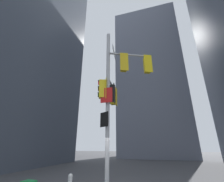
% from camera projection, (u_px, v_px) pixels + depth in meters
% --- Properties ---
extents(building_tower_left, '(16.08, 16.08, 35.16)m').
position_uv_depth(building_tower_left, '(11.00, 38.00, 22.90)').
color(building_tower_left, '#4C5460').
rests_on(building_tower_left, ground).
extents(building_mid_block, '(13.50, 13.50, 32.53)m').
position_uv_depth(building_mid_block, '(150.00, 83.00, 35.98)').
color(building_mid_block, slate).
rests_on(building_mid_block, ground).
extents(signal_pole_assembly, '(2.98, 2.39, 8.67)m').
position_uv_depth(signal_pole_assembly, '(116.00, 88.00, 8.51)').
color(signal_pole_assembly, '#B2B2B5').
rests_on(signal_pole_assembly, ground).
extents(fire_hydrant, '(0.33, 0.23, 0.79)m').
position_uv_depth(fire_hydrant, '(70.00, 182.00, 7.64)').
color(fire_hydrant, silver).
rests_on(fire_hydrant, ground).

